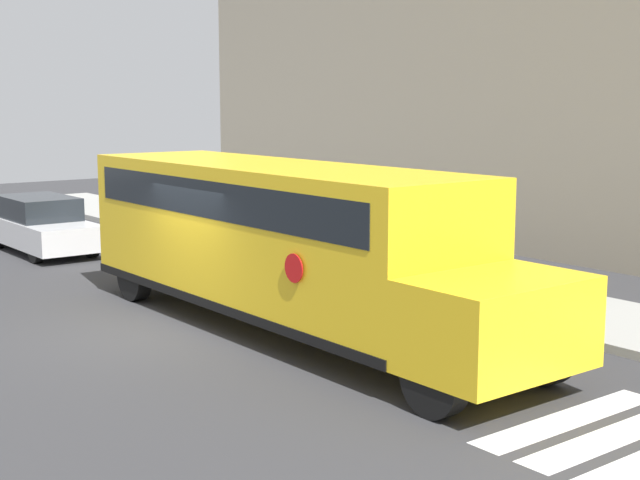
% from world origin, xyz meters
% --- Properties ---
extents(ground_plane, '(60.00, 60.00, 0.00)m').
position_xyz_m(ground_plane, '(0.00, 0.00, 0.00)').
color(ground_plane, '#333335').
extents(sidewalk_strip, '(44.00, 3.00, 0.15)m').
position_xyz_m(sidewalk_strip, '(0.00, 6.50, 0.07)').
color(sidewalk_strip, '#9E9E99').
rests_on(sidewalk_strip, ground).
extents(school_bus, '(10.62, 2.57, 2.90)m').
position_xyz_m(school_bus, '(1.11, 1.80, 1.68)').
color(school_bus, yellow).
rests_on(school_bus, ground).
extents(parked_car, '(4.41, 1.70, 1.48)m').
position_xyz_m(parked_car, '(-9.40, 1.37, 0.73)').
color(parked_car, silver).
rests_on(parked_car, ground).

